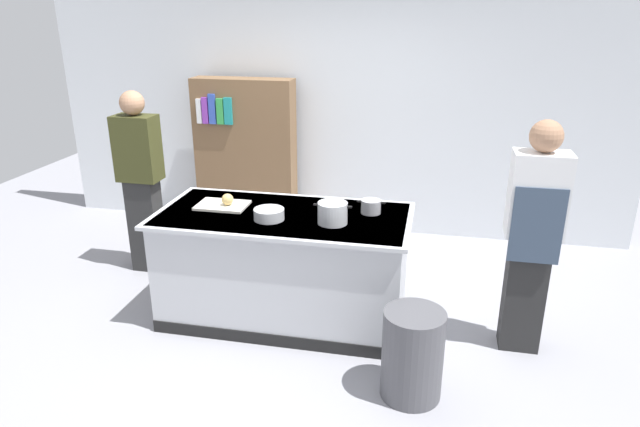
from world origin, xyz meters
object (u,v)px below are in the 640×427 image
(stock_pot, at_px, (333,213))
(bookshelf, at_px, (246,156))
(onion, at_px, (227,199))
(person_chef, at_px, (532,234))
(sauce_pan, at_px, (371,206))
(mixing_bowl, at_px, (269,214))
(trash_bin, at_px, (412,354))
(person_guest, at_px, (141,179))

(stock_pot, height_order, bookshelf, bookshelf)
(onion, distance_m, person_chef, 2.31)
(stock_pot, height_order, sauce_pan, stock_pot)
(sauce_pan, distance_m, mixing_bowl, 0.79)
(sauce_pan, relative_size, trash_bin, 0.36)
(stock_pot, bearing_deg, bookshelf, 125.04)
(stock_pot, xyz_separation_m, bookshelf, (-1.34, 1.91, -0.13))
(mixing_bowl, distance_m, trash_bin, 1.47)
(onion, relative_size, trash_bin, 0.15)
(person_guest, bearing_deg, bookshelf, 165.69)
(trash_bin, distance_m, person_chef, 1.22)
(mixing_bowl, distance_m, person_chef, 1.90)
(onion, bearing_deg, stock_pot, -10.66)
(onion, bearing_deg, sauce_pan, 5.54)
(sauce_pan, xyz_separation_m, person_guest, (-2.20, 0.44, -0.04))
(bookshelf, bearing_deg, sauce_pan, -45.76)
(trash_bin, height_order, bookshelf, bookshelf)
(onion, height_order, person_chef, person_chef)
(stock_pot, relative_size, person_guest, 0.17)
(sauce_pan, bearing_deg, person_guest, 168.74)
(trash_bin, bearing_deg, sauce_pan, 112.98)
(stock_pot, relative_size, person_chef, 0.17)
(onion, xyz_separation_m, stock_pot, (0.88, -0.17, 0.01))
(stock_pot, xyz_separation_m, person_chef, (1.42, 0.05, -0.07))
(onion, bearing_deg, person_chef, -2.85)
(onion, height_order, bookshelf, bookshelf)
(trash_bin, bearing_deg, mixing_bowl, 149.84)
(onion, xyz_separation_m, bookshelf, (-0.46, 1.75, -0.11))
(onion, distance_m, trash_bin, 1.88)
(mixing_bowl, bearing_deg, sauce_pan, 22.05)
(sauce_pan, relative_size, person_chef, 0.13)
(trash_bin, distance_m, person_guest, 3.02)
(mixing_bowl, bearing_deg, person_guest, 153.31)
(onion, bearing_deg, person_guest, 152.70)
(stock_pot, relative_size, sauce_pan, 1.30)
(mixing_bowl, bearing_deg, stock_pot, 2.48)
(person_chef, relative_size, person_guest, 1.00)
(mixing_bowl, relative_size, person_chef, 0.13)
(onion, relative_size, mixing_bowl, 0.41)
(stock_pot, bearing_deg, trash_bin, -46.10)
(sauce_pan, distance_m, person_guest, 2.24)
(mixing_bowl, bearing_deg, onion, 154.96)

